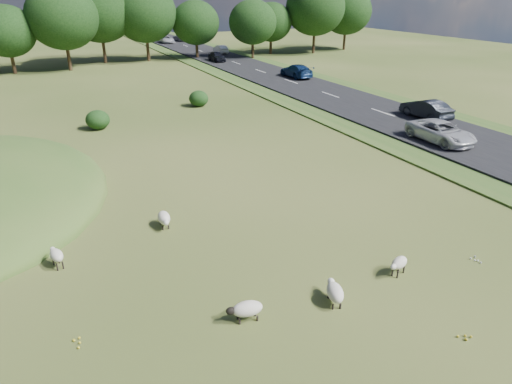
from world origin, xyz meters
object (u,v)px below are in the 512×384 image
Objects in this scene: car_0 at (296,71)px; car_3 at (217,56)px; car_2 at (221,49)px; car_5 at (441,132)px; car_6 at (426,109)px; sheep_2 at (56,255)px; car_1 at (181,37)px; sheep_3 at (399,263)px; car_4 at (166,39)px; sheep_4 at (164,218)px; sheep_1 at (246,309)px; sheep_5 at (335,292)px.

car_3 is at bearing -77.10° from car_0.
car_5 reaches higher than car_2.
car_6 reaches higher than car_2.
car_1 is (29.13, 77.80, 0.47)m from sheep_2.
car_6 is (17.41, 16.38, 0.49)m from sheep_3.
car_4 is at bearing 34.33° from car_1.
car_6 reaches higher than car_0.
sheep_4 is at bearing -113.96° from car_3.
car_6 is at bearing 54.18° from car_5.
sheep_4 is 80.23m from car_1.
sheep_3 is 0.22× the size of car_4.
car_2 is at bearing -39.69° from sheep_2.
sheep_2 is 30.84m from car_6.
car_4 is at bearing 90.00° from car_5.
car_1 is at bearing -96.30° from sheep_1.
car_3 is 37.91m from car_6.
car_4 reaches higher than sheep_3.
car_5 reaches higher than sheep_3.
car_2 is (20.59, 62.58, 0.44)m from sheep_5.
car_4 is 0.94× the size of car_5.
car_4 is (16.79, 81.84, 0.46)m from sheep_5.
car_2 is at bearing -90.00° from car_0.
car_1 is at bearing -32.71° from sheep_2.
car_0 is 46.56m from car_1.
sheep_1 is 1.01× the size of sheep_4.
car_6 is at bearing -136.11° from sheep_1.
sheep_1 is at bearing 74.21° from car_1.
car_3 is at bearing 82.77° from car_1.
car_6 is at bearing -86.66° from car_4.
car_0 reaches higher than car_4.
car_3 reaches higher than sheep_2.
car_2 is at bearing 90.00° from car_1.
sheep_1 is 1.20× the size of sheep_3.
sheep_5 is 0.28× the size of car_6.
sheep_1 is 22.78m from car_5.
car_2 is 0.99× the size of car_3.
sheep_1 is 1.19× the size of sheep_2.
car_6 is (0.00, -21.13, 0.00)m from car_0.
sheep_1 is 66.47m from car_2.
car_4 is (-3.80, -2.59, -0.08)m from car_1.
car_1 is at bearing -90.00° from car_2.
car_6 is at bearing 90.00° from car_1.
car_0 reaches higher than car_1.
car_6 is (24.45, 8.73, 0.56)m from sheep_4.
car_6 reaches higher than sheep_2.
sheep_4 is at bearing 72.26° from car_1.
sheep_2 reaches higher than sheep_1.
car_5 is at bearing -35.60° from sheep_5.
car_6 is (3.80, -65.09, 0.10)m from car_4.
sheep_3 is 0.20× the size of car_0.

